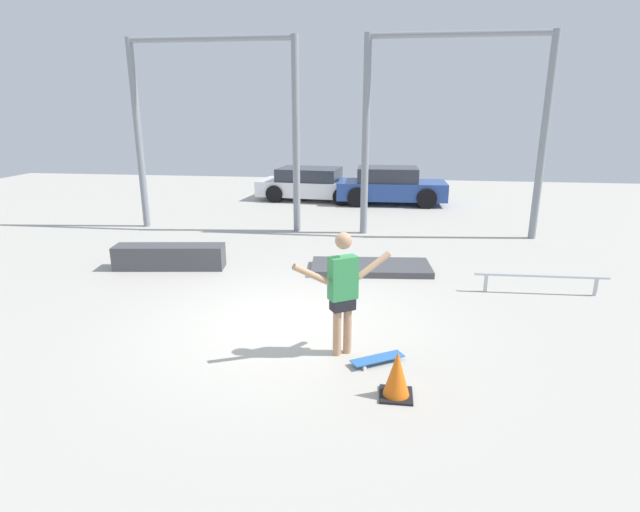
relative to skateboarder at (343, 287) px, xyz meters
The scene contains 11 objects.
ground_plane 1.70m from the skateboarder, 137.81° to the left, with size 36.00×36.00×0.00m, color #B2ADA3.
skateboarder is the anchor object (origin of this frame).
skateboard 1.10m from the skateboarder, 23.28° to the right, with size 0.77×0.58×0.08m.
grind_box 5.47m from the skateboarder, 139.67° to the left, with size 2.38×0.55×0.52m, color #47474C.
manual_pad 4.06m from the skateboarder, 86.02° to the left, with size 2.57×1.14×0.13m, color #47474C.
grind_rail 4.62m from the skateboarder, 39.75° to the left, with size 2.46×0.12×0.38m.
canopy_support_left 8.79m from the skateboarder, 120.06° to the left, with size 4.79×0.20×5.26m.
canopy_support_right 8.00m from the skateboarder, 73.12° to the left, with size 4.79×0.20×5.26m.
parked_car_white 12.80m from the skateboarder, 100.35° to the left, with size 4.33×2.34×1.22m.
parked_car_blue 12.15m from the skateboarder, 86.75° to the left, with size 3.98×1.95×1.34m.
traffic_cone 1.46m from the skateboarder, 53.68° to the right, with size 0.40×0.40×0.60m.
Camera 1 is at (1.56, -7.40, 3.37)m, focal length 28.00 mm.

